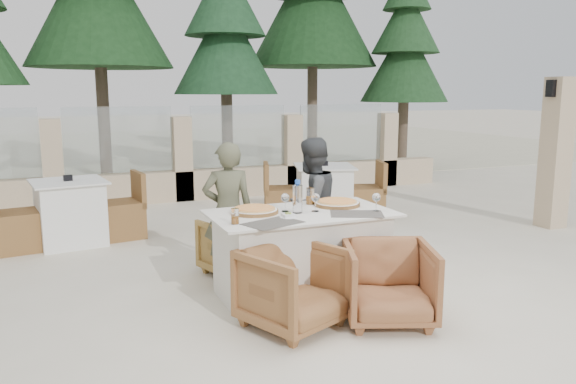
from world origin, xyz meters
name	(u,v)px	position (x,y,z in m)	size (l,w,h in m)	color
ground	(296,292)	(0.00, 0.00, 0.00)	(80.00, 80.00, 0.00)	beige
sand_patch	(121,149)	(0.00, 14.00, 0.01)	(30.00, 16.00, 0.01)	beige
perimeter_wall_far	(182,153)	(0.00, 4.80, 0.80)	(10.00, 0.34, 1.60)	beige
lantern_pillar	(556,153)	(4.20, 1.00, 1.00)	(0.34, 0.34, 2.00)	tan
pine_mid_left	(98,17)	(-1.00, 7.50, 3.25)	(2.86, 2.86, 6.50)	#1C431E
pine_centre	(226,58)	(1.50, 7.20, 2.50)	(2.20, 2.20, 5.00)	#204C2A
pine_mid_right	(313,22)	(3.80, 7.80, 3.40)	(2.99, 2.99, 6.80)	#1A3F1C
pine_far_right	(405,72)	(5.50, 6.50, 2.25)	(1.98, 1.98, 4.50)	#1F4722
dining_table	(301,254)	(0.00, -0.10, 0.39)	(1.60, 0.90, 0.77)	silver
placemat_near_left	(273,223)	(-0.38, -0.39, 0.77)	(0.45, 0.30, 0.00)	#514C45
placemat_near_right	(357,214)	(0.41, -0.35, 0.77)	(0.45, 0.30, 0.00)	#564F49
pizza_left	(255,210)	(-0.38, 0.03, 0.80)	(0.41, 0.41, 0.05)	orange
pizza_right	(337,203)	(0.43, 0.04, 0.80)	(0.43, 0.43, 0.06)	orange
water_bottle	(298,196)	(-0.04, -0.11, 0.92)	(0.09, 0.09, 0.29)	#ABCAE1
wine_glass_centre	(285,201)	(-0.12, -0.02, 0.86)	(0.08, 0.08, 0.18)	silver
wine_glass_near	(315,201)	(0.13, -0.12, 0.86)	(0.08, 0.08, 0.18)	silver
wine_glass_corner	(376,201)	(0.63, -0.32, 0.86)	(0.08, 0.08, 0.18)	white
beer_glass_left	(235,216)	(-0.66, -0.30, 0.83)	(0.06, 0.06, 0.13)	orange
beer_glass_right	(310,196)	(0.22, 0.19, 0.85)	(0.08, 0.08, 0.15)	#C2701B
olive_dish	(288,215)	(-0.18, -0.25, 0.79)	(0.11, 0.11, 0.04)	white
armchair_far_left	(238,246)	(-0.33, 0.72, 0.29)	(0.61, 0.63, 0.57)	olive
armchair_far_right	(311,240)	(0.46, 0.67, 0.27)	(0.59, 0.60, 0.55)	brown
armchair_near_left	(293,287)	(-0.32, -0.69, 0.32)	(0.68, 0.70, 0.64)	#946035
armchair_near_right	(389,283)	(0.41, -0.89, 0.32)	(0.68, 0.70, 0.64)	#915934
diner_left	(228,211)	(-0.45, 0.62, 0.67)	(0.49, 0.32, 1.35)	#55573F
diner_right	(311,205)	(0.40, 0.55, 0.68)	(0.66, 0.52, 1.36)	#3D4043
bg_table_a	(70,213)	(-1.84, 2.56, 0.39)	(1.64, 0.82, 0.77)	white
bg_table_b	(324,192)	(1.57, 2.62, 0.39)	(1.64, 0.82, 0.77)	silver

